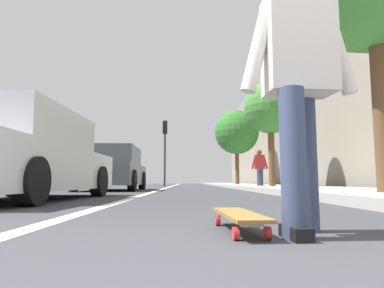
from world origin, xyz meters
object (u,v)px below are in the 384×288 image
at_px(skateboard, 239,216).
at_px(parked_car_near, 21,157).
at_px(skater_person, 298,75).
at_px(pedestrian_distant, 260,166).
at_px(street_tree_far, 237,132).
at_px(street_tree_mid, 270,108).
at_px(traffic_light, 165,141).
at_px(parked_car_mid, 112,169).

height_order(skateboard, parked_car_near, parked_car_near).
bearing_deg(parked_car_near, skater_person, -137.21).
bearing_deg(parked_car_near, pedestrian_distant, -34.43).
bearing_deg(skateboard, street_tree_far, -8.20).
distance_m(skater_person, street_tree_mid, 11.26).
height_order(street_tree_mid, pedestrian_distant, street_tree_mid).
relative_size(skater_person, traffic_light, 0.40).
bearing_deg(skater_person, parked_car_near, 42.79).
distance_m(street_tree_mid, pedestrian_distant, 2.50).
height_order(skateboard, parked_car_mid, parked_car_mid).
bearing_deg(parked_car_near, street_tree_mid, -39.82).
xyz_separation_m(traffic_light, pedestrian_distant, (-6.99, -4.36, -1.89)).
bearing_deg(skateboard, pedestrian_distant, -12.49).
xyz_separation_m(parked_car_near, parked_car_mid, (6.26, -0.12, 0.03)).
height_order(traffic_light, pedestrian_distant, traffic_light).
distance_m(parked_car_mid, traffic_light, 9.37).
distance_m(parked_car_mid, street_tree_mid, 6.30).
bearing_deg(skater_person, skateboard, 66.61).
height_order(parked_car_near, street_tree_mid, street_tree_mid).
bearing_deg(traffic_light, skater_person, -173.75).
relative_size(parked_car_mid, traffic_light, 1.08).
distance_m(skateboard, traffic_light, 19.13).
height_order(street_tree_far, pedestrian_distant, street_tree_far).
height_order(traffic_light, street_tree_far, street_tree_far).
bearing_deg(traffic_light, street_tree_mid, -151.02).
distance_m(parked_car_near, traffic_light, 15.51).
height_order(skater_person, traffic_light, traffic_light).
bearing_deg(street_tree_mid, skateboard, 165.11).
bearing_deg(traffic_light, parked_car_near, 175.00).
distance_m(traffic_light, street_tree_far, 4.67).
xyz_separation_m(parked_car_mid, traffic_light, (9.05, -1.22, 2.08)).
bearing_deg(skateboard, skater_person, -113.39).
relative_size(skateboard, pedestrian_distant, 0.53).
xyz_separation_m(parked_car_near, street_tree_far, (16.06, -5.90, 2.75)).
bearing_deg(street_tree_far, parked_car_mid, 149.46).
bearing_deg(street_tree_mid, street_tree_far, 0.00).
bearing_deg(parked_car_near, traffic_light, -5.00).
distance_m(skateboard, skater_person, 0.92).
xyz_separation_m(traffic_light, street_tree_far, (0.75, -4.56, 0.64)).
xyz_separation_m(parked_car_mid, street_tree_far, (9.80, -5.78, 2.73)).
xyz_separation_m(skateboard, skater_person, (-0.15, -0.35, 0.84)).
distance_m(skateboard, street_tree_far, 20.09).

